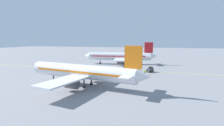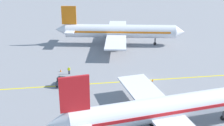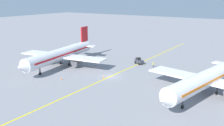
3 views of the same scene
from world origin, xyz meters
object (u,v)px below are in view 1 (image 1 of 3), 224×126
baggage_tug_dark (150,70)px  traffic_cone_near_nose (95,65)px  ground_crew_worker (145,72)px  traffic_cone_mid_apron (104,69)px  airplane_at_gate (83,72)px  traffic_cone_by_wingtip (155,62)px  traffic_cone_far_edge (150,75)px  airplane_adjacent_stand (120,56)px

baggage_tug_dark → traffic_cone_near_nose: 26.72m
ground_crew_worker → traffic_cone_mid_apron: ground_crew_worker is taller
ground_crew_worker → traffic_cone_near_nose: size_ratio=3.05×
airplane_at_gate → traffic_cone_by_wingtip: size_ratio=64.30×
ground_crew_worker → traffic_cone_mid_apron: bearing=69.3°
traffic_cone_mid_apron → traffic_cone_far_edge: bearing=-113.2°
traffic_cone_mid_apron → traffic_cone_near_nose: bearing=39.3°
traffic_cone_near_nose → traffic_cone_far_edge: 30.21m
baggage_tug_dark → traffic_cone_by_wingtip: bearing=-2.2°
airplane_adjacent_stand → traffic_cone_mid_apron: 18.09m
baggage_tug_dark → ground_crew_worker: baggage_tug_dark is taller
baggage_tug_dark → traffic_cone_far_edge: 7.19m
baggage_tug_dark → traffic_cone_near_nose: (9.16, 25.09, -0.63)m
traffic_cone_by_wingtip → traffic_cone_mid_apron: bearing=144.5°
airplane_adjacent_stand → ground_crew_worker: 27.76m
airplane_adjacent_stand → baggage_tug_dark: airplane_adjacent_stand is taller
airplane_adjacent_stand → traffic_cone_by_wingtip: size_ratio=64.55×
airplane_adjacent_stand → traffic_cone_by_wingtip: 19.39m
baggage_tug_dark → traffic_cone_by_wingtip: size_ratio=6.10×
traffic_cone_near_nose → traffic_cone_by_wingtip: same height
ground_crew_worker → airplane_adjacent_stand: bearing=30.2°
airplane_at_gate → traffic_cone_by_wingtip: airplane_at_gate is taller
traffic_cone_near_nose → traffic_cone_mid_apron: same height
airplane_adjacent_stand → traffic_cone_near_nose: bearing=133.4°
airplane_at_gate → traffic_cone_mid_apron: airplane_at_gate is taller
ground_crew_worker → traffic_cone_far_edge: bearing=-131.6°
airplane_adjacent_stand → traffic_cone_near_nose: airplane_adjacent_stand is taller
airplane_at_gate → traffic_cone_far_edge: bearing=-42.5°
ground_crew_worker → traffic_cone_near_nose: bearing=58.1°
airplane_adjacent_stand → traffic_cone_near_nose: 13.80m
airplane_adjacent_stand → ground_crew_worker: size_ratio=21.13×
traffic_cone_near_nose → traffic_cone_mid_apron: size_ratio=1.00×
airplane_at_gate → traffic_cone_near_nose: size_ratio=64.30×
traffic_cone_mid_apron → traffic_cone_by_wingtip: size_ratio=1.00×
ground_crew_worker → traffic_cone_by_wingtip: size_ratio=3.05×
ground_crew_worker → traffic_cone_far_edge: (-1.62, -1.83, -0.63)m
traffic_cone_near_nose → traffic_cone_far_edge: bearing=-122.7°
traffic_cone_near_nose → traffic_cone_by_wingtip: bearing=-54.3°
ground_crew_worker → traffic_cone_near_nose: (14.69, 23.60, -0.63)m
ground_crew_worker → airplane_at_gate: bearing=143.4°
airplane_at_gate → traffic_cone_near_nose: bearing=15.7°
airplane_adjacent_stand → traffic_cone_far_edge: 30.14m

